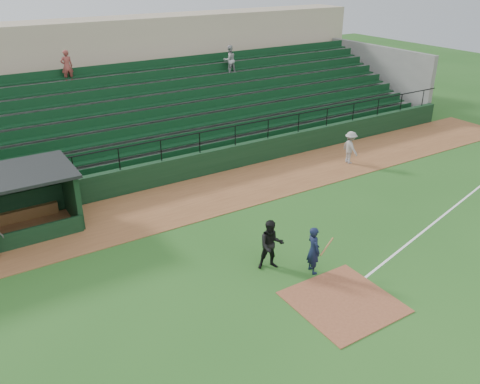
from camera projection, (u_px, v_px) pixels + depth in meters
ground at (322, 286)px, 16.12m from camera, size 90.00×90.00×0.00m
warning_track at (204, 196)px, 22.25m from camera, size 40.00×4.00×0.03m
home_plate_dirt at (343, 302)px, 15.35m from camera, size 3.00×3.00×0.03m
foul_line at (448, 211)px, 20.91m from camera, size 17.49×4.44×0.01m
stadium_structure at (131, 104)px, 27.76m from camera, size 38.00×13.08×6.40m
batter_at_plate at (314, 250)px, 16.52m from camera, size 1.05×0.71×1.70m
umpire at (271, 245)px, 16.72m from camera, size 1.08×0.98×1.80m
runner at (350, 147)px, 25.54m from camera, size 0.79×1.17×1.69m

